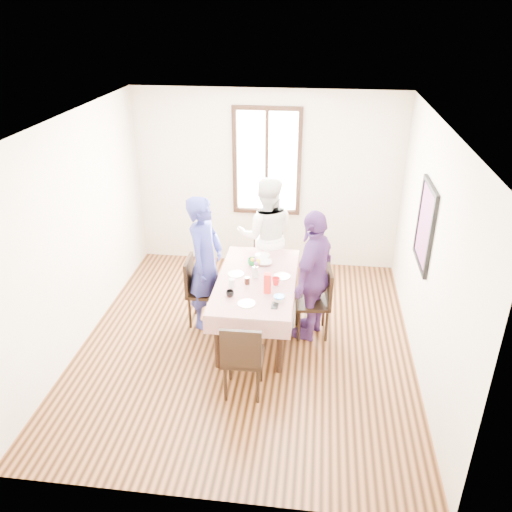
{
  "coord_description": "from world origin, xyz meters",
  "views": [
    {
      "loc": [
        0.76,
        -5.15,
        3.8
      ],
      "look_at": [
        0.09,
        0.21,
        1.1
      ],
      "focal_mm": 36.09,
      "sensor_mm": 36.0,
      "label": 1
    }
  ],
  "objects_px": {
    "chair_left": "(205,291)",
    "person_far": "(266,236)",
    "chair_near": "(243,356)",
    "person_right": "(312,275)",
    "person_left": "(205,263)",
    "dining_table": "(256,306)",
    "chair_right": "(312,302)",
    "chair_far": "(266,260)"
  },
  "relations": [
    {
      "from": "chair_left",
      "to": "person_far",
      "type": "height_order",
      "value": "person_far"
    },
    {
      "from": "chair_near",
      "to": "person_right",
      "type": "distance_m",
      "value": 1.4
    },
    {
      "from": "person_left",
      "to": "person_right",
      "type": "distance_m",
      "value": 1.34
    },
    {
      "from": "dining_table",
      "to": "chair_left",
      "type": "distance_m",
      "value": 0.71
    },
    {
      "from": "person_left",
      "to": "chair_left",
      "type": "bearing_deg",
      "value": 102.65
    },
    {
      "from": "chair_near",
      "to": "chair_right",
      "type": "bearing_deg",
      "value": 58.21
    },
    {
      "from": "dining_table",
      "to": "chair_far",
      "type": "bearing_deg",
      "value": 90.0
    },
    {
      "from": "chair_right",
      "to": "person_far",
      "type": "height_order",
      "value": "person_far"
    },
    {
      "from": "chair_near",
      "to": "person_far",
      "type": "relative_size",
      "value": 0.54
    },
    {
      "from": "chair_left",
      "to": "chair_far",
      "type": "distance_m",
      "value": 1.19
    },
    {
      "from": "chair_right",
      "to": "person_right",
      "type": "height_order",
      "value": "person_right"
    },
    {
      "from": "dining_table",
      "to": "chair_far",
      "type": "distance_m",
      "value": 1.12
    },
    {
      "from": "dining_table",
      "to": "person_far",
      "type": "height_order",
      "value": "person_far"
    },
    {
      "from": "chair_far",
      "to": "person_left",
      "type": "relative_size",
      "value": 0.52
    },
    {
      "from": "person_left",
      "to": "person_far",
      "type": "bearing_deg",
      "value": -22.69
    },
    {
      "from": "person_far",
      "to": "chair_left",
      "type": "bearing_deg",
      "value": 48.07
    },
    {
      "from": "person_right",
      "to": "chair_left",
      "type": "bearing_deg",
      "value": -73.85
    },
    {
      "from": "chair_left",
      "to": "person_far",
      "type": "distance_m",
      "value": 1.23
    },
    {
      "from": "person_right",
      "to": "chair_near",
      "type": "bearing_deg",
      "value": -9.4
    },
    {
      "from": "chair_left",
      "to": "person_far",
      "type": "xyz_separation_m",
      "value": [
        0.69,
        0.95,
        0.4
      ]
    },
    {
      "from": "chair_far",
      "to": "person_far",
      "type": "distance_m",
      "value": 0.4
    },
    {
      "from": "person_far",
      "to": "person_right",
      "type": "distance_m",
      "value": 1.24
    },
    {
      "from": "person_left",
      "to": "person_far",
      "type": "distance_m",
      "value": 1.16
    },
    {
      "from": "chair_right",
      "to": "chair_left",
      "type": "bearing_deg",
      "value": 79.17
    },
    {
      "from": "chair_left",
      "to": "person_right",
      "type": "distance_m",
      "value": 1.41
    },
    {
      "from": "dining_table",
      "to": "chair_near",
      "type": "bearing_deg",
      "value": -90.0
    },
    {
      "from": "chair_far",
      "to": "person_right",
      "type": "distance_m",
      "value": 1.32
    },
    {
      "from": "person_far",
      "to": "person_right",
      "type": "xyz_separation_m",
      "value": [
        0.67,
        -1.05,
        -0.02
      ]
    },
    {
      "from": "chair_left",
      "to": "chair_near",
      "type": "relative_size",
      "value": 1.0
    },
    {
      "from": "chair_right",
      "to": "person_far",
      "type": "distance_m",
      "value": 1.31
    },
    {
      "from": "chair_far",
      "to": "chair_near",
      "type": "bearing_deg",
      "value": 91.98
    },
    {
      "from": "person_far",
      "to": "person_right",
      "type": "relative_size",
      "value": 1.02
    },
    {
      "from": "person_right",
      "to": "person_far",
      "type": "bearing_deg",
      "value": -126.95
    },
    {
      "from": "dining_table",
      "to": "person_far",
      "type": "bearing_deg",
      "value": 90.0
    },
    {
      "from": "chair_left",
      "to": "person_left",
      "type": "height_order",
      "value": "person_left"
    },
    {
      "from": "dining_table",
      "to": "chair_right",
      "type": "bearing_deg",
      "value": 4.22
    },
    {
      "from": "chair_right",
      "to": "person_right",
      "type": "xyz_separation_m",
      "value": [
        -0.02,
        -0.0,
        0.38
      ]
    },
    {
      "from": "dining_table",
      "to": "chair_far",
      "type": "height_order",
      "value": "chair_far"
    },
    {
      "from": "chair_far",
      "to": "person_far",
      "type": "xyz_separation_m",
      "value": [
        -0.0,
        -0.02,
        0.4
      ]
    },
    {
      "from": "person_left",
      "to": "chair_right",
      "type": "bearing_deg",
      "value": -81.63
    },
    {
      "from": "chair_left",
      "to": "person_right",
      "type": "bearing_deg",
      "value": 84.14
    },
    {
      "from": "dining_table",
      "to": "chair_right",
      "type": "distance_m",
      "value": 0.7
    }
  ]
}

